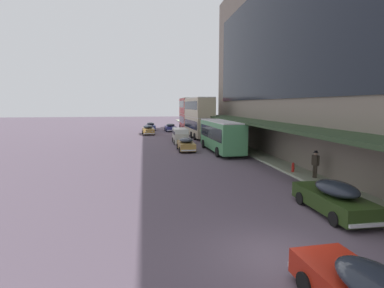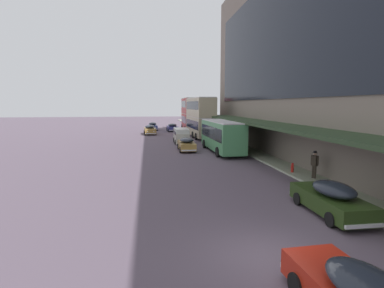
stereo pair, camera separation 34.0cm
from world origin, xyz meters
The scene contains 12 objects.
ground centered at (0.00, 0.00, 0.00)m, with size 240.00×240.00×0.00m, color #594B59.
transit_bus_kerbside_front centered at (3.83, 22.10, 1.93)m, with size 2.82×9.80×3.38m.
transit_bus_kerbside_rear centered at (4.07, 36.90, 3.31)m, with size 3.14×10.71×6.15m.
transit_bus_kerbside_far centered at (4.29, 49.86, 3.44)m, with size 2.91×9.24×6.39m.
sedan_trailing_mid centered at (4.36, 3.34, 0.78)m, with size 1.93×4.79×1.60m.
sedan_oncoming_front centered at (-3.02, 51.38, 0.77)m, with size 1.93×4.40×1.56m.
sedan_trailing_near centered at (-3.64, 42.77, 0.80)m, with size 2.16×4.81×1.61m.
sedan_second_near centered at (0.23, 23.57, 0.74)m, with size 1.84×4.55×1.49m.
sedan_second_mid centered at (0.66, 48.15, 0.75)m, with size 2.09×4.48×1.50m.
vw_van centered at (0.37, 30.34, 1.10)m, with size 1.95×4.57×1.96m.
pedestrian_at_kerb centered at (7.08, 9.37, 1.18)m, with size 0.36×0.59×1.86m.
fire_hydrant centered at (6.50, 11.28, 0.49)m, with size 0.20×0.40×0.70m.
Camera 1 is at (-4.33, -8.95, 5.10)m, focal length 28.00 mm.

